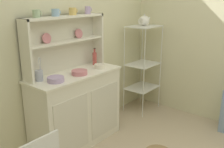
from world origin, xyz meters
TOP-DOWN VIEW (x-y plane):
  - wall_back at (0.00, 1.62)m, footprint 3.84×0.05m
  - hutch_cabinet at (-0.04, 1.37)m, footprint 1.12×0.45m
  - hutch_shelf_unit at (-0.04, 1.53)m, footprint 1.05×0.18m
  - bakers_rack at (1.27, 1.31)m, footprint 0.48×0.36m
  - cup_sage_0 at (-0.40, 1.49)m, footprint 0.09×0.07m
  - cup_sky_1 at (-0.16, 1.49)m, footprint 0.10×0.08m
  - cup_gold_2 at (0.08, 1.49)m, footprint 0.10×0.08m
  - cup_lilac_3 at (0.31, 1.49)m, footprint 0.08×0.07m
  - bowl_mixing_large at (-0.37, 1.29)m, footprint 0.17×0.17m
  - bowl_floral_medium at (-0.04, 1.29)m, footprint 0.18×0.18m
  - bowl_cream_small at (0.29, 1.29)m, footprint 0.13×0.13m
  - jam_bottle at (0.37, 1.45)m, footprint 0.05×0.05m
  - utensil_jar at (-0.45, 1.45)m, footprint 0.08×0.08m
  - porcelain_teapot at (1.26, 1.31)m, footprint 0.24×0.15m

SIDE VIEW (x-z plane):
  - hutch_cabinet at x=-0.04m, z-range 0.01..0.89m
  - bakers_rack at x=1.27m, z-range 0.15..1.44m
  - bowl_floral_medium at x=-0.04m, z-range 0.87..0.92m
  - bowl_cream_small at x=0.29m, z-range 0.87..0.92m
  - bowl_mixing_large at x=-0.37m, z-range 0.87..0.92m
  - utensil_jar at x=-0.45m, z-range 0.81..1.06m
  - jam_bottle at x=0.37m, z-range 0.85..1.06m
  - hutch_shelf_unit at x=-0.04m, z-range 0.93..1.55m
  - wall_back at x=0.00m, z-range 0.00..2.50m
  - porcelain_teapot at x=1.26m, z-range 1.28..1.45m
  - cup_sky_1 at x=-0.16m, z-range 1.50..1.57m
  - cup_sage_0 at x=-0.40m, z-range 1.50..1.58m
  - cup_gold_2 at x=0.08m, z-range 1.50..1.58m
  - cup_lilac_3 at x=0.31m, z-range 1.50..1.59m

